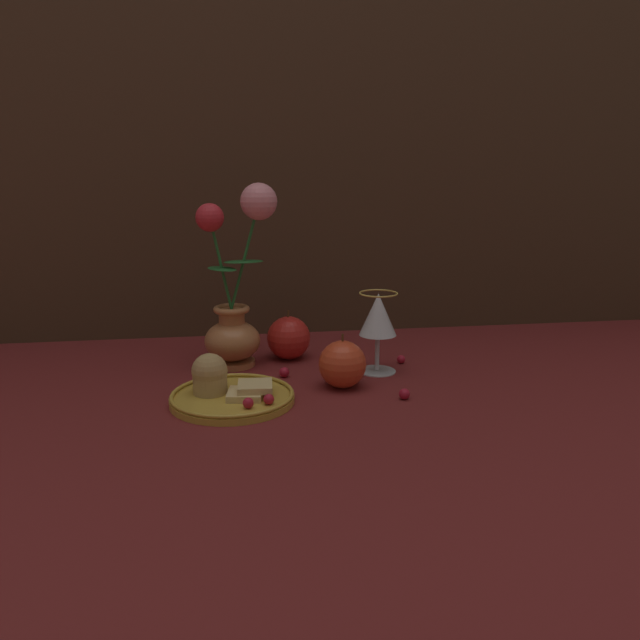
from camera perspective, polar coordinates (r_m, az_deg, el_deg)
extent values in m
plane|color=maroon|center=(1.05, -3.21, -5.48)|extent=(2.40, 2.40, 0.00)
cube|color=#422D1E|center=(1.35, -5.03, 24.42)|extent=(2.40, 0.04, 1.20)
cylinder|color=#B77042|center=(1.14, -7.93, -3.88)|extent=(0.08, 0.08, 0.01)
ellipsoid|color=#B77042|center=(1.13, -8.00, -1.88)|extent=(0.10, 0.10, 0.07)
cylinder|color=#B77042|center=(1.12, -8.07, 0.17)|extent=(0.05, 0.05, 0.03)
torus|color=#B77042|center=(1.11, -8.10, 0.98)|extent=(0.06, 0.06, 0.01)
cylinder|color=#23662D|center=(1.10, -9.06, 5.06)|extent=(0.04, 0.01, 0.16)
ellipsoid|color=#23662D|center=(1.10, -8.96, 4.64)|extent=(0.07, 0.08, 0.00)
sphere|color=red|center=(1.09, -10.05, 9.22)|extent=(0.05, 0.05, 0.05)
cylinder|color=#23662D|center=(1.10, -6.88, 5.81)|extent=(0.06, 0.01, 0.19)
ellipsoid|color=#23662D|center=(1.10, -7.00, 5.32)|extent=(0.07, 0.05, 0.00)
sphere|color=pink|center=(1.09, -5.62, 10.73)|extent=(0.06, 0.06, 0.06)
cylinder|color=gold|center=(0.96, -8.01, -7.16)|extent=(0.19, 0.19, 0.01)
torus|color=gold|center=(0.96, -8.02, -6.71)|extent=(0.19, 0.19, 0.01)
cylinder|color=tan|center=(0.97, -10.02, -5.60)|extent=(0.05, 0.05, 0.03)
sphere|color=tan|center=(0.97, -10.06, -4.62)|extent=(0.05, 0.05, 0.05)
cube|color=#DBBC7A|center=(0.95, -6.87, -6.76)|extent=(0.06, 0.06, 0.01)
cube|color=#DBBC7A|center=(0.95, -5.96, -6.06)|extent=(0.05, 0.05, 0.01)
sphere|color=#AD192D|center=(0.91, -6.58, -7.55)|extent=(0.02, 0.02, 0.02)
sphere|color=#AD192D|center=(0.92, -4.71, -7.24)|extent=(0.02, 0.02, 0.02)
sphere|color=#AD192D|center=(0.95, -5.38, -6.43)|extent=(0.02, 0.02, 0.02)
sphere|color=#AD192D|center=(0.98, -5.64, -5.87)|extent=(0.02, 0.02, 0.02)
cylinder|color=silver|center=(1.10, 5.22, -4.61)|extent=(0.07, 0.07, 0.00)
cylinder|color=silver|center=(1.09, 5.25, -2.95)|extent=(0.01, 0.01, 0.06)
cone|color=silver|center=(1.07, 5.33, 0.53)|extent=(0.06, 0.06, 0.07)
cone|color=maroon|center=(1.07, 5.32, -0.04)|extent=(0.06, 0.06, 0.05)
torus|color=gold|center=(1.06, 5.37, 2.44)|extent=(0.07, 0.07, 0.00)
sphere|color=red|center=(1.16, -2.89, -1.64)|extent=(0.08, 0.08, 0.08)
cylinder|color=#4C3319|center=(1.15, -2.91, 0.59)|extent=(0.00, 0.00, 0.01)
sphere|color=#D14223|center=(1.01, 2.06, -4.07)|extent=(0.08, 0.08, 0.08)
cylinder|color=#4C3319|center=(1.00, 2.08, -1.62)|extent=(0.00, 0.00, 0.01)
sphere|color=#AD192D|center=(1.15, 7.43, -3.58)|extent=(0.02, 0.02, 0.02)
sphere|color=#AD192D|center=(0.97, 7.73, -6.72)|extent=(0.02, 0.02, 0.02)
sphere|color=#AD192D|center=(1.06, -3.53, -4.81)|extent=(0.02, 0.02, 0.02)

